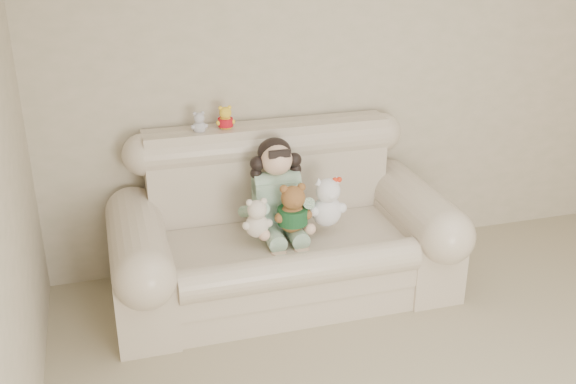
{
  "coord_description": "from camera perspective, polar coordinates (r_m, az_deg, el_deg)",
  "views": [
    {
      "loc": [
        -1.81,
        -1.59,
        2.31
      ],
      "look_at": [
        -0.8,
        1.9,
        0.75
      ],
      "focal_mm": 41.96,
      "sensor_mm": 36.0,
      "label": 1
    }
  ],
  "objects": [
    {
      "name": "wall_back",
      "position": [
        4.58,
        7.67,
        10.35
      ],
      "size": [
        4.5,
        0.0,
        4.5
      ],
      "primitive_type": "plane",
      "rotation": [
        1.57,
        0.0,
        0.0
      ],
      "color": "beige",
      "rests_on": "ground"
    },
    {
      "name": "grey_mini_plush",
      "position": [
        4.14,
        -7.55,
        6.01
      ],
      "size": [
        0.12,
        0.11,
        0.17
      ],
      "primitive_type": null,
      "rotation": [
        0.0,
        0.0,
        -0.28
      ],
      "color": "silver",
      "rests_on": "sofa"
    },
    {
      "name": "cream_teddy",
      "position": [
        3.92,
        -2.66,
        -1.91
      ],
      "size": [
        0.2,
        0.17,
        0.28
      ],
      "primitive_type": null,
      "rotation": [
        0.0,
        0.0,
        -0.15
      ],
      "color": "white",
      "rests_on": "sofa"
    },
    {
      "name": "seated_child",
      "position": [
        4.11,
        -0.98,
        0.56
      ],
      "size": [
        0.38,
        0.46,
        0.6
      ],
      "primitive_type": null,
      "rotation": [
        0.0,
        0.0,
        -0.05
      ],
      "color": "#2E7544",
      "rests_on": "sofa"
    },
    {
      "name": "white_cat",
      "position": [
        4.05,
        3.35,
        -0.41
      ],
      "size": [
        0.24,
        0.19,
        0.37
      ],
      "primitive_type": null,
      "rotation": [
        0.0,
        0.0,
        0.02
      ],
      "color": "white",
      "rests_on": "sofa"
    },
    {
      "name": "sofa",
      "position": [
        4.13,
        -0.39,
        -2.47
      ],
      "size": [
        2.1,
        0.95,
        1.03
      ],
      "primitive_type": null,
      "color": "beige",
      "rests_on": "floor"
    },
    {
      "name": "yellow_mini_bear",
      "position": [
        4.19,
        -5.34,
        6.44
      ],
      "size": [
        0.15,
        0.13,
        0.19
      ],
      "primitive_type": null,
      "rotation": [
        0.0,
        0.0,
        -0.42
      ],
      "color": "yellow",
      "rests_on": "sofa"
    },
    {
      "name": "brown_teddy",
      "position": [
        3.96,
        0.39,
        -1.0
      ],
      "size": [
        0.27,
        0.24,
        0.36
      ],
      "primitive_type": null,
      "rotation": [
        0.0,
        0.0,
        0.3
      ],
      "color": "brown",
      "rests_on": "sofa"
    }
  ]
}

